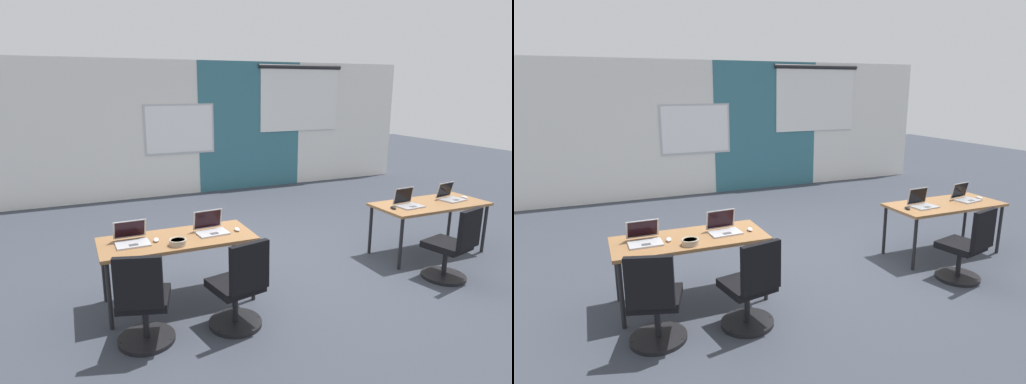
{
  "view_description": "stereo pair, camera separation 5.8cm",
  "coord_description": "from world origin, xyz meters",
  "views": [
    {
      "loc": [
        -2.71,
        -4.87,
        2.27
      ],
      "look_at": [
        -0.38,
        0.47,
        0.84
      ],
      "focal_mm": 30.35,
      "sensor_mm": 36.0,
      "label": 1
    },
    {
      "loc": [
        -2.66,
        -4.89,
        2.27
      ],
      "look_at": [
        -0.38,
        0.47,
        0.84
      ],
      "focal_mm": 30.35,
      "sensor_mm": 36.0,
      "label": 2
    }
  ],
  "objects": [
    {
      "name": "ground_plane",
      "position": [
        0.0,
        0.0,
        0.0
      ],
      "size": [
        24.0,
        24.0,
        0.0
      ],
      "color": "#383D47"
    },
    {
      "name": "back_wall_assembly",
      "position": [
        0.04,
        4.2,
        1.41
      ],
      "size": [
        10.0,
        0.27,
        2.8
      ],
      "color": "silver",
      "rests_on": "ground"
    },
    {
      "name": "desk_near_left",
      "position": [
        -1.75,
        -0.6,
        0.66
      ],
      "size": [
        1.6,
        0.7,
        0.72
      ],
      "color": "olive",
      "rests_on": "ground"
    },
    {
      "name": "desk_near_right",
      "position": [
        1.75,
        -0.6,
        0.66
      ],
      "size": [
        1.6,
        0.7,
        0.72
      ],
      "color": "olive",
      "rests_on": "ground"
    },
    {
      "name": "laptop_near_right_inner",
      "position": [
        1.35,
        -0.6,
        0.77
      ],
      "size": [
        0.35,
        0.29,
        0.24
      ],
      "rotation": [
        0.0,
        0.0,
        0.07
      ],
      "color": "#9E9EA3",
      "rests_on": "desk_near_right"
    },
    {
      "name": "mouse_near_right_inner",
      "position": [
        1.08,
        -0.64,
        0.74
      ],
      "size": [
        0.07,
        0.11,
        0.03
      ],
      "color": "black",
      "rests_on": "desk_near_right"
    },
    {
      "name": "chair_near_right_inner",
      "position": [
        1.35,
        -1.38,
        0.38
      ],
      "size": [
        0.53,
        0.58,
        0.92
      ],
      "rotation": [
        0.0,
        0.0,
        3.36
      ],
      "color": "black",
      "rests_on": "ground"
    },
    {
      "name": "laptop_near_right_end",
      "position": [
        2.14,
        -0.57,
        0.77
      ],
      "size": [
        0.37,
        0.33,
        0.23
      ],
      "rotation": [
        0.0,
        0.0,
        0.16
      ],
      "color": "#9E9EA3",
      "rests_on": "desk_near_right"
    },
    {
      "name": "mouse_near_right_end",
      "position": [
        2.38,
        -0.6,
        0.74
      ],
      "size": [
        0.07,
        0.11,
        0.03
      ],
      "color": "silver",
      "rests_on": "desk_near_right"
    },
    {
      "name": "laptop_near_left_end",
      "position": [
        -2.21,
        -0.57,
        0.77
      ],
      "size": [
        0.33,
        0.33,
        0.22
      ],
      "rotation": [
        0.0,
        0.0,
        0.01
      ],
      "color": "#B7B7BC",
      "rests_on": "desk_near_left"
    },
    {
      "name": "mouse_near_left_end",
      "position": [
        -1.98,
        -0.62,
        0.74
      ],
      "size": [
        0.07,
        0.11,
        0.03
      ],
      "color": "silver",
      "rests_on": "desk_near_left"
    },
    {
      "name": "chair_near_left_end",
      "position": [
        -2.24,
        -1.3,
        0.38
      ],
      "size": [
        0.55,
        0.6,
        0.92
      ],
      "rotation": [
        0.0,
        0.0,
        2.85
      ],
      "color": "black",
      "rests_on": "ground"
    },
    {
      "name": "laptop_near_left_inner",
      "position": [
        -1.37,
        -0.57,
        0.77
      ],
      "size": [
        0.35,
        0.3,
        0.23
      ],
      "rotation": [
        0.0,
        0.0,
        0.07
      ],
      "color": "#B7B7BC",
      "rests_on": "desk_near_left"
    },
    {
      "name": "mouse_near_left_inner",
      "position": [
        -1.09,
        -0.64,
        0.74
      ],
      "size": [
        0.07,
        0.11,
        0.03
      ],
      "color": "silver",
      "rests_on": "desk_near_left"
    },
    {
      "name": "chair_near_left_inner",
      "position": [
        -1.36,
        -1.37,
        0.38
      ],
      "size": [
        0.52,
        0.57,
        0.92
      ],
      "rotation": [
        0.0,
        0.0,
        3.34
      ],
      "color": "black",
      "rests_on": "ground"
    },
    {
      "name": "snack_bowl",
      "position": [
        -1.8,
        -0.81,
        0.76
      ],
      "size": [
        0.18,
        0.18,
        0.06
      ],
      "color": "tan",
      "rests_on": "desk_near_left"
    }
  ]
}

